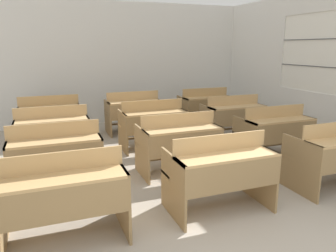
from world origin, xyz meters
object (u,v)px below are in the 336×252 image
Objects in this scene: bench_third_left at (53,132)px; bench_back_right at (205,106)px; bench_back_center at (134,111)px; bench_front_center at (220,171)px; bench_third_center at (153,123)px; bench_third_right at (233,116)px; bench_second_right at (275,131)px; bench_second_left at (56,154)px; bench_second_center at (179,141)px; bench_front_left at (64,195)px; bench_back_left at (50,117)px.

bench_back_right is at bearing 20.02° from bench_third_left.
bench_front_center is at bearing -90.16° from bench_back_center.
bench_front_center is 2.54m from bench_third_center.
bench_third_right is at bearing -90.88° from bench_back_right.
bench_front_center and bench_second_right have the same top height.
bench_back_center is at bearing 143.27° from bench_third_right.
bench_second_left is 1.00× the size of bench_second_center.
bench_front_left and bench_second_right have the same top height.
bench_second_left is 1.26m from bench_third_left.
bench_second_right is 1.28m from bench_third_right.
bench_third_left is (-3.45, 1.28, 0.00)m from bench_second_right.
bench_back_right is at bearing 35.99° from bench_second_left.
bench_front_center and bench_back_left have the same top height.
bench_back_left is at bearing 179.63° from bench_back_right.
bench_second_center is 1.00× the size of bench_third_center.
bench_front_left is at bearing -143.39° from bench_second_center.
bench_back_right is at bearing -0.54° from bench_back_center.
bench_front_center is 2.14m from bench_second_right.
bench_front_left is 2.55m from bench_third_left.
bench_third_right is at bearing -0.14° from bench_third_left.
bench_third_left is 3.69m from bench_back_right.
bench_second_center is 2.55m from bench_back_center.
bench_second_right is 1.00× the size of bench_third_left.
bench_third_center is (1.75, 1.26, 0.00)m from bench_second_left.
bench_third_right is at bearing 36.42° from bench_second_center.
bench_second_left and bench_back_right have the same top height.
bench_second_right is at bearing -36.60° from bench_back_left.
bench_third_center is (0.02, 1.28, 0.00)m from bench_second_center.
bench_back_center is at bearing 179.46° from bench_back_right.
bench_front_center is at bearing -36.70° from bench_second_left.
bench_back_center is at bearing -0.19° from bench_back_left.
bench_front_center and bench_back_right have the same top height.
bench_second_right and bench_third_left have the same top height.
bench_second_right is 1.00× the size of bench_back_right.
bench_front_center is 1.00× the size of bench_back_left.
bench_front_left is 1.00× the size of bench_front_center.
bench_third_right is 1.00× the size of bench_back_left.
bench_second_center is at bearing 179.75° from bench_second_right.
bench_third_left is at bearing 143.54° from bench_second_center.
bench_third_center is (1.75, 0.01, 0.00)m from bench_third_left.
bench_front_left is 1.00× the size of bench_back_center.
bench_front_center is at bearing -124.49° from bench_third_right.
bench_front_left and bench_back_center have the same top height.
bench_back_left is at bearing 90.36° from bench_third_left.
bench_front_center and bench_third_left have the same top height.
bench_second_right is 2.55m from bench_back_right.
bench_second_left is 1.00× the size of bench_third_left.
bench_front_left is 1.00× the size of bench_second_center.
bench_front_left is at bearing -89.22° from bench_second_left.
bench_third_center and bench_back_left have the same top height.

